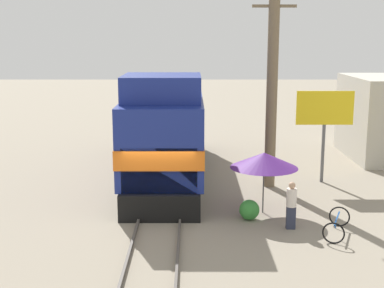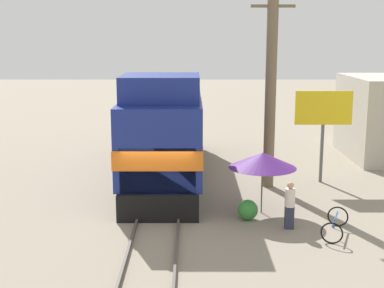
{
  "view_description": "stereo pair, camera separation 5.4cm",
  "coord_description": "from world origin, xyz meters",
  "px_view_note": "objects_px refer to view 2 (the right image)",
  "views": [
    {
      "loc": [
        1.14,
        -18.55,
        6.39
      ],
      "look_at": [
        1.2,
        0.02,
        2.6
      ],
      "focal_mm": 50.0,
      "sensor_mm": 36.0,
      "label": 1
    },
    {
      "loc": [
        1.19,
        -18.55,
        6.39
      ],
      "look_at": [
        1.2,
        0.02,
        2.6
      ],
      "focal_mm": 50.0,
      "sensor_mm": 36.0,
      "label": 2
    }
  ],
  "objects_px": {
    "locomotive": "(165,132)",
    "vendor_umbrella": "(262,160)",
    "person_bystander": "(289,204)",
    "bicycle": "(335,224)",
    "billboard_sign": "(323,113)",
    "utility_pole": "(270,86)"
  },
  "relations": [
    {
      "from": "locomotive",
      "to": "vendor_umbrella",
      "type": "distance_m",
      "value": 6.31
    },
    {
      "from": "locomotive",
      "to": "person_bystander",
      "type": "relative_size",
      "value": 8.12
    },
    {
      "from": "locomotive",
      "to": "bicycle",
      "type": "height_order",
      "value": "locomotive"
    },
    {
      "from": "billboard_sign",
      "to": "bicycle",
      "type": "distance_m",
      "value": 7.04
    },
    {
      "from": "utility_pole",
      "to": "billboard_sign",
      "type": "relative_size",
      "value": 2.12
    },
    {
      "from": "locomotive",
      "to": "bicycle",
      "type": "relative_size",
      "value": 7.11
    },
    {
      "from": "person_bystander",
      "to": "bicycle",
      "type": "relative_size",
      "value": 0.88
    },
    {
      "from": "billboard_sign",
      "to": "vendor_umbrella",
      "type": "bearing_deg",
      "value": -126.93
    },
    {
      "from": "billboard_sign",
      "to": "person_bystander",
      "type": "xyz_separation_m",
      "value": [
        -2.43,
        -5.86,
        -2.2
      ]
    },
    {
      "from": "locomotive",
      "to": "person_bystander",
      "type": "bearing_deg",
      "value": -56.56
    },
    {
      "from": "person_bystander",
      "to": "bicycle",
      "type": "bearing_deg",
      "value": -21.95
    },
    {
      "from": "billboard_sign",
      "to": "bicycle",
      "type": "bearing_deg",
      "value": -99.22
    },
    {
      "from": "billboard_sign",
      "to": "utility_pole",
      "type": "bearing_deg",
      "value": -164.09
    },
    {
      "from": "locomotive",
      "to": "utility_pole",
      "type": "height_order",
      "value": "utility_pole"
    },
    {
      "from": "vendor_umbrella",
      "to": "person_bystander",
      "type": "distance_m",
      "value": 2.12
    },
    {
      "from": "locomotive",
      "to": "bicycle",
      "type": "xyz_separation_m",
      "value": [
        5.84,
        -7.31,
        -1.74
      ]
    },
    {
      "from": "utility_pole",
      "to": "person_bystander",
      "type": "relative_size",
      "value": 5.27
    },
    {
      "from": "billboard_sign",
      "to": "locomotive",
      "type": "bearing_deg",
      "value": 172.63
    },
    {
      "from": "locomotive",
      "to": "utility_pole",
      "type": "distance_m",
      "value": 5.23
    },
    {
      "from": "utility_pole",
      "to": "person_bystander",
      "type": "height_order",
      "value": "utility_pole"
    },
    {
      "from": "locomotive",
      "to": "utility_pole",
      "type": "bearing_deg",
      "value": -19.51
    },
    {
      "from": "vendor_umbrella",
      "to": "billboard_sign",
      "type": "xyz_separation_m",
      "value": [
        3.15,
        4.19,
        1.1
      ]
    }
  ]
}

